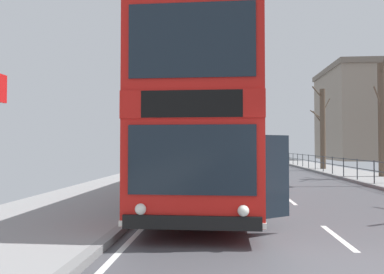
{
  "coord_description": "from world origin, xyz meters",
  "views": [
    {
      "loc": [
        -2.26,
        -4.53,
        1.76
      ],
      "look_at": [
        -3.09,
        5.74,
        2.04
      ],
      "focal_mm": 33.2,
      "sensor_mm": 36.0,
      "label": 1
    }
  ],
  "objects_px": {
    "double_decker_bus_main": "(207,127)",
    "bare_tree_far_01": "(323,128)",
    "background_building_01": "(364,113)",
    "bare_tree_far_00": "(382,116)"
  },
  "relations": [
    {
      "from": "double_decker_bus_main",
      "to": "background_building_01",
      "type": "bearing_deg",
      "value": 62.58
    },
    {
      "from": "bare_tree_far_00",
      "to": "background_building_01",
      "type": "distance_m",
      "value": 31.98
    },
    {
      "from": "background_building_01",
      "to": "bare_tree_far_00",
      "type": "bearing_deg",
      "value": -109.67
    },
    {
      "from": "double_decker_bus_main",
      "to": "bare_tree_far_00",
      "type": "distance_m",
      "value": 12.7
    },
    {
      "from": "bare_tree_far_01",
      "to": "background_building_01",
      "type": "bearing_deg",
      "value": 62.67
    },
    {
      "from": "double_decker_bus_main",
      "to": "background_building_01",
      "type": "relative_size",
      "value": 0.84
    },
    {
      "from": "double_decker_bus_main",
      "to": "bare_tree_far_00",
      "type": "height_order",
      "value": "bare_tree_far_00"
    },
    {
      "from": "bare_tree_far_00",
      "to": "bare_tree_far_01",
      "type": "relative_size",
      "value": 1.08
    },
    {
      "from": "double_decker_bus_main",
      "to": "bare_tree_far_01",
      "type": "bearing_deg",
      "value": 62.45
    },
    {
      "from": "double_decker_bus_main",
      "to": "bare_tree_far_01",
      "type": "distance_m",
      "value": 17.28
    }
  ]
}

